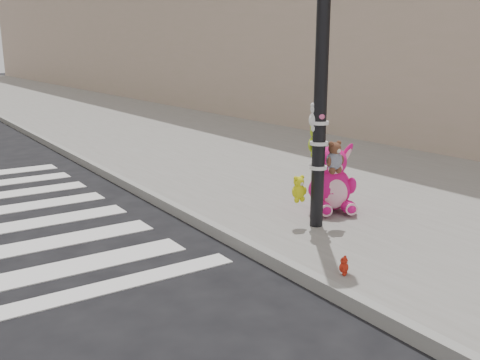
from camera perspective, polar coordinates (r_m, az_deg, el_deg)
sidewalk_near at (r=14.81m, az=-6.27°, el=4.92°), size 7.00×80.00×0.14m
curb_edge at (r=13.59m, az=-19.28°, el=3.46°), size 0.12×80.00×0.15m
signal_pole at (r=6.52m, az=8.66°, el=9.17°), size 0.67×0.50×4.00m
pink_bunny at (r=7.36m, az=9.69°, el=-0.35°), size 0.81×0.86×0.95m
red_teddy at (r=5.39m, az=11.02°, el=-8.95°), size 0.16×0.14×0.19m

